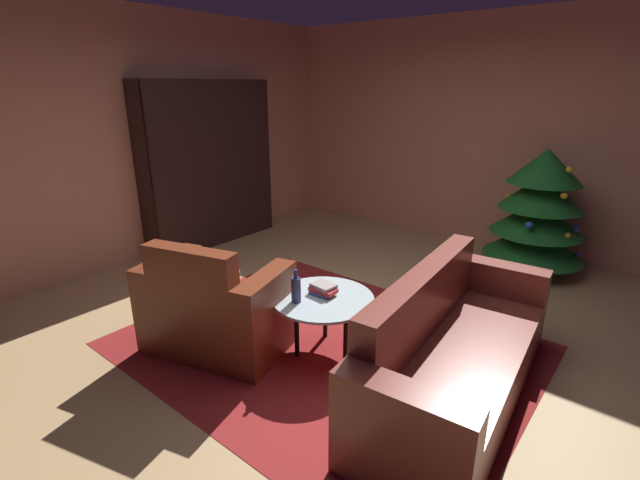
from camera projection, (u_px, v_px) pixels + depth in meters
ground_plane at (348, 329)px, 3.78m from camera, size 6.91×6.91×0.00m
wall_back at (490, 134)px, 5.46m from camera, size 5.84×0.06×2.76m
wall_left at (141, 138)px, 5.05m from camera, size 0.06×5.88×2.76m
area_rug at (326, 345)px, 3.55m from camera, size 2.99×2.36×0.01m
bookshelf_unit at (218, 166)px, 5.67m from camera, size 0.33×1.79×2.00m
armchair_red at (215, 311)px, 3.42m from camera, size 1.19×0.92×0.90m
couch_red at (453, 355)px, 2.92m from camera, size 0.90×2.07×0.83m
coffee_table at (323, 302)px, 3.35m from camera, size 0.76×0.76×0.46m
book_stack_on_table at (323, 289)px, 3.37m from camera, size 0.20×0.16×0.08m
bottle_on_table at (296, 289)px, 3.23m from camera, size 0.07×0.07×0.25m
decorated_tree at (539, 211)px, 4.79m from camera, size 1.04×1.04×1.33m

